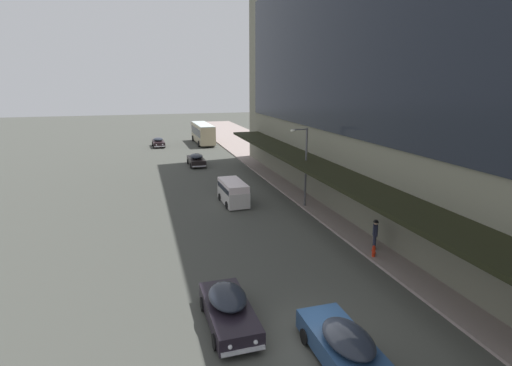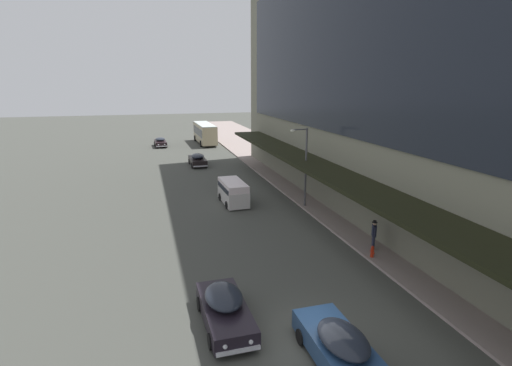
{
  "view_description": "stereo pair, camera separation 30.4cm",
  "coord_description": "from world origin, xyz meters",
  "px_view_note": "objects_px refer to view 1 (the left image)",
  "views": [
    {
      "loc": [
        -6.4,
        -12.89,
        10.18
      ],
      "look_at": [
        2.65,
        18.37,
        1.88
      ],
      "focal_mm": 28.0,
      "sensor_mm": 36.0,
      "label": 1
    },
    {
      "loc": [
        -6.11,
        -12.97,
        10.18
      ],
      "look_at": [
        2.65,
        18.37,
        1.88
      ],
      "focal_mm": 28.0,
      "sensor_mm": 36.0,
      "label": 2
    }
  ],
  "objects_px": {
    "sedan_trailing_mid": "(345,347)",
    "pedestrian_at_kerb": "(375,233)",
    "transit_bus_kerbside_front": "(203,132)",
    "sedan_second_near": "(196,160)",
    "vw_van": "(233,191)",
    "sedan_lead_mid": "(228,308)",
    "sedan_lead_near": "(158,142)",
    "fire_hydrant": "(374,251)",
    "street_lamp": "(304,161)"
  },
  "relations": [
    {
      "from": "sedan_trailing_mid",
      "to": "pedestrian_at_kerb",
      "type": "distance_m",
      "value": 11.03
    },
    {
      "from": "transit_bus_kerbside_front",
      "to": "pedestrian_at_kerb",
      "type": "xyz_separation_m",
      "value": [
        3.37,
        -46.66,
        -0.73
      ]
    },
    {
      "from": "sedan_second_near",
      "to": "vw_van",
      "type": "bearing_deg",
      "value": -87.21
    },
    {
      "from": "transit_bus_kerbside_front",
      "to": "sedan_lead_mid",
      "type": "bearing_deg",
      "value": -97.63
    },
    {
      "from": "vw_van",
      "to": "sedan_lead_near",
      "type": "bearing_deg",
      "value": 97.85
    },
    {
      "from": "sedan_lead_near",
      "to": "sedan_trailing_mid",
      "type": "bearing_deg",
      "value": -85.76
    },
    {
      "from": "sedan_lead_mid",
      "to": "sedan_second_near",
      "type": "xyz_separation_m",
      "value": [
        3.31,
        33.86,
        -0.0
      ]
    },
    {
      "from": "sedan_second_near",
      "to": "pedestrian_at_kerb",
      "type": "bearing_deg",
      "value": -76.4
    },
    {
      "from": "sedan_trailing_mid",
      "to": "sedan_second_near",
      "type": "height_order",
      "value": "sedan_second_near"
    },
    {
      "from": "pedestrian_at_kerb",
      "to": "sedan_lead_near",
      "type": "bearing_deg",
      "value": 103.3
    },
    {
      "from": "sedan_trailing_mid",
      "to": "fire_hydrant",
      "type": "height_order",
      "value": "sedan_trailing_mid"
    },
    {
      "from": "sedan_lead_near",
      "to": "vw_van",
      "type": "bearing_deg",
      "value": -82.15
    },
    {
      "from": "sedan_lead_mid",
      "to": "street_lamp",
      "type": "bearing_deg",
      "value": 56.74
    },
    {
      "from": "sedan_trailing_mid",
      "to": "vw_van",
      "type": "xyz_separation_m",
      "value": [
        0.58,
        20.87,
        0.34
      ]
    },
    {
      "from": "transit_bus_kerbside_front",
      "to": "sedan_trailing_mid",
      "type": "relative_size",
      "value": 2.03
    },
    {
      "from": "vw_van",
      "to": "fire_hydrant",
      "type": "xyz_separation_m",
      "value": [
        5.49,
        -13.16,
        -0.6
      ]
    },
    {
      "from": "street_lamp",
      "to": "vw_van",
      "type": "bearing_deg",
      "value": 152.61
    },
    {
      "from": "sedan_trailing_mid",
      "to": "sedan_second_near",
      "type": "bearing_deg",
      "value": 90.36
    },
    {
      "from": "pedestrian_at_kerb",
      "to": "sedan_trailing_mid",
      "type": "bearing_deg",
      "value": -127.71
    },
    {
      "from": "sedan_second_near",
      "to": "sedan_lead_near",
      "type": "bearing_deg",
      "value": 102.78
    },
    {
      "from": "street_lamp",
      "to": "sedan_lead_mid",
      "type": "bearing_deg",
      "value": -123.26
    },
    {
      "from": "transit_bus_kerbside_front",
      "to": "sedan_trailing_mid",
      "type": "height_order",
      "value": "transit_bus_kerbside_front"
    },
    {
      "from": "sedan_lead_near",
      "to": "sedan_lead_mid",
      "type": "bearing_deg",
      "value": -89.46
    },
    {
      "from": "sedan_second_near",
      "to": "sedan_trailing_mid",
      "type": "bearing_deg",
      "value": -89.64
    },
    {
      "from": "sedan_lead_near",
      "to": "vw_van",
      "type": "relative_size",
      "value": 1.0
    },
    {
      "from": "sedan_second_near",
      "to": "transit_bus_kerbside_front",
      "type": "bearing_deg",
      "value": 78.56
    },
    {
      "from": "pedestrian_at_kerb",
      "to": "fire_hydrant",
      "type": "relative_size",
      "value": 2.65
    },
    {
      "from": "sedan_trailing_mid",
      "to": "street_lamp",
      "type": "distance_m",
      "value": 19.31
    },
    {
      "from": "sedan_lead_mid",
      "to": "fire_hydrant",
      "type": "height_order",
      "value": "sedan_lead_mid"
    },
    {
      "from": "sedan_lead_near",
      "to": "street_lamp",
      "type": "relative_size",
      "value": 0.71
    },
    {
      "from": "sedan_lead_near",
      "to": "pedestrian_at_kerb",
      "type": "xyz_separation_m",
      "value": [
        10.76,
        -45.53,
        0.46
      ]
    },
    {
      "from": "transit_bus_kerbside_front",
      "to": "sedan_lead_near",
      "type": "relative_size",
      "value": 2.21
    },
    {
      "from": "transit_bus_kerbside_front",
      "to": "sedan_lead_mid",
      "type": "xyz_separation_m",
      "value": [
        -6.92,
        -51.69,
        -1.15
      ]
    },
    {
      "from": "sedan_trailing_mid",
      "to": "sedan_lead_near",
      "type": "relative_size",
      "value": 1.09
    },
    {
      "from": "sedan_trailing_mid",
      "to": "sedan_lead_near",
      "type": "height_order",
      "value": "sedan_trailing_mid"
    },
    {
      "from": "sedan_trailing_mid",
      "to": "street_lamp",
      "type": "xyz_separation_m",
      "value": [
        5.9,
        18.11,
        3.17
      ]
    },
    {
      "from": "sedan_trailing_mid",
      "to": "fire_hydrant",
      "type": "xyz_separation_m",
      "value": [
        6.07,
        7.71,
        -0.27
      ]
    },
    {
      "from": "fire_hydrant",
      "to": "vw_van",
      "type": "bearing_deg",
      "value": 112.64
    },
    {
      "from": "sedan_second_near",
      "to": "vw_van",
      "type": "height_order",
      "value": "vw_van"
    },
    {
      "from": "transit_bus_kerbside_front",
      "to": "street_lamp",
      "type": "distance_m",
      "value": 37.41
    },
    {
      "from": "street_lamp",
      "to": "fire_hydrant",
      "type": "bearing_deg",
      "value": -89.09
    },
    {
      "from": "sedan_lead_mid",
      "to": "vw_van",
      "type": "distance_m",
      "value": 17.66
    },
    {
      "from": "transit_bus_kerbside_front",
      "to": "sedan_second_near",
      "type": "bearing_deg",
      "value": -101.44
    },
    {
      "from": "sedan_trailing_mid",
      "to": "vw_van",
      "type": "relative_size",
      "value": 1.09
    },
    {
      "from": "sedan_lead_mid",
      "to": "sedan_lead_near",
      "type": "bearing_deg",
      "value": 90.54
    },
    {
      "from": "sedan_trailing_mid",
      "to": "sedan_second_near",
      "type": "relative_size",
      "value": 1.06
    },
    {
      "from": "sedan_lead_mid",
      "to": "pedestrian_at_kerb",
      "type": "distance_m",
      "value": 11.46
    },
    {
      "from": "sedan_second_near",
      "to": "street_lamp",
      "type": "xyz_separation_m",
      "value": [
        6.14,
        -19.44,
        3.17
      ]
    },
    {
      "from": "sedan_trailing_mid",
      "to": "fire_hydrant",
      "type": "distance_m",
      "value": 9.81
    },
    {
      "from": "sedan_trailing_mid",
      "to": "street_lamp",
      "type": "height_order",
      "value": "street_lamp"
    }
  ]
}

